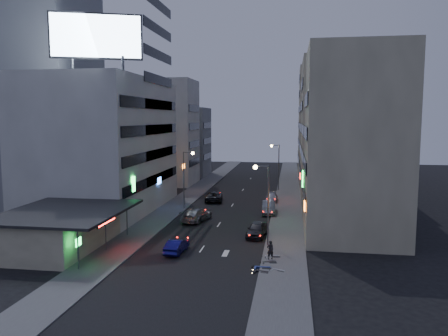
% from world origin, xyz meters
% --- Properties ---
extents(ground, '(180.00, 180.00, 0.00)m').
position_xyz_m(ground, '(0.00, 0.00, 0.00)').
color(ground, black).
rests_on(ground, ground).
extents(sidewalk_left, '(4.00, 120.00, 0.12)m').
position_xyz_m(sidewalk_left, '(-8.00, 30.00, 0.06)').
color(sidewalk_left, '#4C4C4F').
rests_on(sidewalk_left, ground).
extents(sidewalk_right, '(4.00, 120.00, 0.12)m').
position_xyz_m(sidewalk_right, '(8.00, 30.00, 0.06)').
color(sidewalk_right, '#4C4C4F').
rests_on(sidewalk_right, ground).
extents(food_court, '(11.00, 13.00, 3.88)m').
position_xyz_m(food_court, '(-13.90, 2.00, 1.98)').
color(food_court, beige).
rests_on(food_court, ground).
extents(white_building, '(14.00, 24.00, 18.00)m').
position_xyz_m(white_building, '(-17.00, 20.00, 9.00)').
color(white_building, silver).
rests_on(white_building, ground).
extents(grey_tower, '(10.00, 14.00, 34.00)m').
position_xyz_m(grey_tower, '(-26.00, 23.00, 17.00)').
color(grey_tower, gray).
rests_on(grey_tower, ground).
extents(shophouse_near, '(10.00, 11.00, 20.00)m').
position_xyz_m(shophouse_near, '(15.00, 10.50, 10.00)').
color(shophouse_near, beige).
rests_on(shophouse_near, ground).
extents(shophouse_mid, '(11.00, 12.00, 16.00)m').
position_xyz_m(shophouse_mid, '(15.50, 22.00, 8.00)').
color(shophouse_mid, gray).
rests_on(shophouse_mid, ground).
extents(shophouse_far, '(10.00, 14.00, 22.00)m').
position_xyz_m(shophouse_far, '(15.00, 35.00, 11.00)').
color(shophouse_far, beige).
rests_on(shophouse_far, ground).
extents(far_left_a, '(11.00, 10.00, 20.00)m').
position_xyz_m(far_left_a, '(-15.50, 45.00, 10.00)').
color(far_left_a, silver).
rests_on(far_left_a, ground).
extents(far_left_b, '(12.00, 10.00, 15.00)m').
position_xyz_m(far_left_b, '(-16.00, 58.00, 7.50)').
color(far_left_b, gray).
rests_on(far_left_b, ground).
extents(far_right_a, '(11.00, 12.00, 18.00)m').
position_xyz_m(far_right_a, '(15.50, 50.00, 9.00)').
color(far_right_a, gray).
rests_on(far_right_a, ground).
extents(far_right_b, '(12.00, 12.00, 24.00)m').
position_xyz_m(far_right_b, '(16.00, 64.00, 12.00)').
color(far_right_b, beige).
rests_on(far_right_b, ground).
extents(billboard, '(9.52, 3.75, 6.20)m').
position_xyz_m(billboard, '(-12.99, 9.97, 21.66)').
color(billboard, '#595B60').
rests_on(billboard, white_building).
extents(street_lamp_right_near, '(1.60, 0.44, 8.02)m').
position_xyz_m(street_lamp_right_near, '(5.90, 6.00, 5.36)').
color(street_lamp_right_near, '#595B60').
rests_on(street_lamp_right_near, sidewalk_right).
extents(street_lamp_left, '(1.60, 0.44, 8.02)m').
position_xyz_m(street_lamp_left, '(-5.90, 22.00, 5.36)').
color(street_lamp_left, '#595B60').
rests_on(street_lamp_left, sidewalk_left).
extents(street_lamp_right_far, '(1.60, 0.44, 8.02)m').
position_xyz_m(street_lamp_right_far, '(5.90, 40.00, 5.36)').
color(street_lamp_right_far, '#595B60').
rests_on(street_lamp_right_far, sidewalk_right).
extents(parked_car_right_near, '(2.37, 4.77, 1.56)m').
position_xyz_m(parked_car_right_near, '(4.95, 9.41, 0.78)').
color(parked_car_right_near, '#27282D').
rests_on(parked_car_right_near, ground).
extents(parked_car_right_mid, '(1.89, 5.00, 1.63)m').
position_xyz_m(parked_car_right_mid, '(5.60, 21.09, 0.81)').
color(parked_car_right_mid, gray).
rests_on(parked_car_right_mid, ground).
extents(parked_car_left, '(3.22, 5.78, 1.53)m').
position_xyz_m(parked_car_left, '(-3.26, 28.65, 0.77)').
color(parked_car_left, black).
rests_on(parked_car_left, ground).
extents(parked_car_right_far, '(1.85, 4.45, 1.28)m').
position_xyz_m(parked_car_right_far, '(5.60, 29.55, 0.64)').
color(parked_car_right_far, '#94959C').
rests_on(parked_car_right_far, ground).
extents(road_car_blue, '(1.62, 4.03, 1.30)m').
position_xyz_m(road_car_blue, '(-2.14, 2.51, 0.65)').
color(road_car_blue, navy).
rests_on(road_car_blue, ground).
extents(road_car_silver, '(3.41, 6.06, 1.66)m').
position_xyz_m(road_car_silver, '(-3.06, 15.37, 0.83)').
color(road_car_silver, '#9CA0A4').
rests_on(road_car_silver, ground).
extents(person, '(0.73, 0.62, 1.70)m').
position_xyz_m(person, '(6.76, 1.60, 0.97)').
color(person, black).
rests_on(person, sidewalk_right).
extents(scooter_black_a, '(0.96, 1.86, 1.08)m').
position_xyz_m(scooter_black_a, '(6.84, -1.64, 0.66)').
color(scooter_black_a, black).
rests_on(scooter_black_a, sidewalk_right).
extents(scooter_silver_a, '(1.14, 1.75, 1.02)m').
position_xyz_m(scooter_silver_a, '(8.17, -1.20, 0.63)').
color(scooter_silver_a, '#A6A7AD').
rests_on(scooter_silver_a, sidewalk_right).
extents(scooter_blue, '(0.69, 2.07, 1.26)m').
position_xyz_m(scooter_blue, '(6.93, -0.49, 0.75)').
color(scooter_blue, navy).
rests_on(scooter_blue, sidewalk_right).
extents(scooter_black_b, '(0.79, 1.87, 1.11)m').
position_xyz_m(scooter_black_b, '(7.35, 0.98, 0.68)').
color(scooter_black_b, black).
rests_on(scooter_black_b, sidewalk_right).
extents(scooter_silver_b, '(0.89, 2.08, 1.23)m').
position_xyz_m(scooter_silver_b, '(7.56, 2.76, 0.74)').
color(scooter_silver_b, gray).
rests_on(scooter_silver_b, sidewalk_right).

